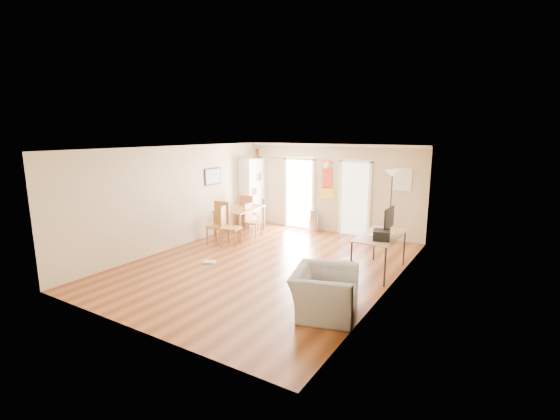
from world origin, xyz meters
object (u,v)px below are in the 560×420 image
Objects in this scene: dining_chair_right_b at (231,226)px; torchiere_lamp at (391,207)px; bookshelf at (253,192)px; wastebasket_a at (348,265)px; armchair at (325,292)px; wastebasket_b at (328,297)px; dining_table at (240,221)px; dining_chair_near at (218,224)px; dining_chair_far at (250,212)px; computer_desk at (379,254)px; printer at (382,235)px; trash_can at (314,221)px; dining_chair_right_a at (254,221)px.

torchiere_lamp is at bearing -67.86° from dining_chair_right_b.
bookshelf is 5.02m from wastebasket_a.
armchair is (4.67, -4.58, -0.69)m from bookshelf.
wastebasket_b is 0.27× the size of armchair.
dining_table is 0.78× the size of torchiere_lamp.
dining_chair_near is 1.81m from dining_chair_far.
computer_desk is at bearing -13.20° from dining_table.
wastebasket_b is (-0.25, -2.03, -0.26)m from computer_desk.
dining_chair_far is at bearing 142.46° from printer.
dining_table is 2.21m from trash_can.
armchair is (3.75, -3.30, -0.10)m from dining_chair_right_a.
dining_chair_near is 1.05× the size of dining_chair_far.
bookshelf is at bearing 33.01° from dining_chair_right_a.
bookshelf reaches higher than armchair.
trash_can is 5.10m from wastebasket_b.
torchiere_lamp is 2.74m from wastebasket_a.
bookshelf is 1.08× the size of torchiere_lamp.
bookshelf is 1.68m from dining_chair_right_a.
dining_chair_far is (-0.26, 1.79, -0.03)m from dining_chair_near.
dining_table is 1.46× the size of dining_chair_right_b.
trash_can is 1.72× the size of printer.
torchiere_lamp is 6.44× the size of wastebasket_b.
trash_can is 0.57× the size of armchair.
wastebasket_a is at bearing -156.06° from computer_desk.
dining_chair_right_b is 3.95× the size of wastebasket_a.
dining_chair_far is at bearing -156.03° from trash_can.
dining_chair_right_a is 2.50× the size of printer.
dining_table is 4.11m from wastebasket_a.
printer is at bearing -110.17° from dining_chair_right_a.
trash_can is (1.18, 2.47, -0.20)m from dining_chair_right_b.
dining_chair_right_b is at bearing 161.21° from printer.
dining_chair_right_a is 3.57m from wastebasket_a.
dining_chair_right_a is at bearing -10.72° from dining_table.
dining_chair_right_b reaches higher than dining_table.
dining_chair_far is (0.30, -0.61, -0.53)m from bookshelf.
wastebasket_a is 1.81m from wastebasket_b.
torchiere_lamp is 4.74m from armchair.
wastebasket_a is 2.15m from armchair.
dining_chair_right_a reaches higher than armchair.
bookshelf is at bearing 107.30° from dining_table.
bookshelf is at bearing 97.11° from dining_chair_near.
wastebasket_a is (3.89, -1.30, -0.25)m from dining_table.
printer reaches higher than wastebasket_a.
printer reaches higher than dining_chair_right_a.
torchiere_lamp is at bearing 92.71° from wastebasket_b.
trash_can is at bearing 128.97° from wastebasket_a.
torchiere_lamp reaches higher than dining_chair_right_b.
armchair reaches higher than wastebasket_b.
dining_chair_right_a is at bearing 160.24° from wastebasket_a.
wastebasket_b is at bearing -79.43° from wastebasket_a.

